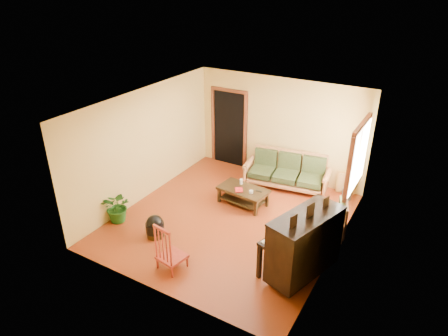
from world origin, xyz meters
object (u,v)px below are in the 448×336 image
Objects in this scene: footstool at (155,229)px; red_chair at (171,246)px; potted_plant at (118,207)px; sofa at (287,171)px; coffee_table at (243,196)px; ceramic_crock at (347,194)px; piano at (304,246)px; armchair at (327,217)px.

red_chair is (0.88, -0.60, 0.30)m from footstool.
sofa is at bearing 52.07° from potted_plant.
footstool is at bearing -115.38° from coffee_table.
footstool is at bearing -130.62° from ceramic_crock.
potted_plant reaches higher than footstool.
piano reaches higher than ceramic_crock.
red_chair is at bearing -91.62° from coffee_table.
ceramic_crock is at bearing 72.37° from red_chair.
ceramic_crock is (0.00, 1.66, -0.28)m from armchair.
sofa reaches higher than ceramic_crock.
sofa is 3.92m from red_chair.
potted_plant is at bearing -173.75° from armchair.
coffee_table is 2.62m from red_chair.
sofa is 1.81× the size of coffee_table.
sofa is at bearing 65.48° from footstool.
sofa reaches higher than coffee_table.
piano is 1.98× the size of potted_plant.
red_chair is at bearing -137.34° from piano.
coffee_table is 2.22m from footstool.
red_chair is 4.57m from ceramic_crock.
footstool is at bearing -123.08° from sofa.
red_chair reaches higher than ceramic_crock.
armchair is 3.18m from red_chair.
potted_plant is (-1.02, 0.04, 0.18)m from footstool.
red_chair is at bearing -148.57° from armchair.
footstool is (-2.98, -0.40, -0.45)m from piano.
coffee_table is at bearing -121.69° from sofa.
piano is 2.33m from red_chair.
ceramic_crock is 5.25m from potted_plant.
footstool is (-0.95, -2.01, -0.02)m from coffee_table.
ceramic_crock is (1.47, 0.19, -0.30)m from sofa.
footstool is (-2.96, -1.80, -0.24)m from armchair.
red_chair reaches higher than potted_plant.
footstool is at bearing -2.46° from potted_plant.
ceramic_crock is at bearing -1.35° from sofa.
piano reaches higher than coffee_table.
armchair is 0.88× the size of red_chair.
potted_plant is (-1.90, 0.64, -0.12)m from red_chair.
piano reaches higher than sofa.
red_chair is (-2.10, -1.00, -0.15)m from piano.
potted_plant is at bearing 177.54° from footstool.
footstool is at bearing -166.26° from armchair.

